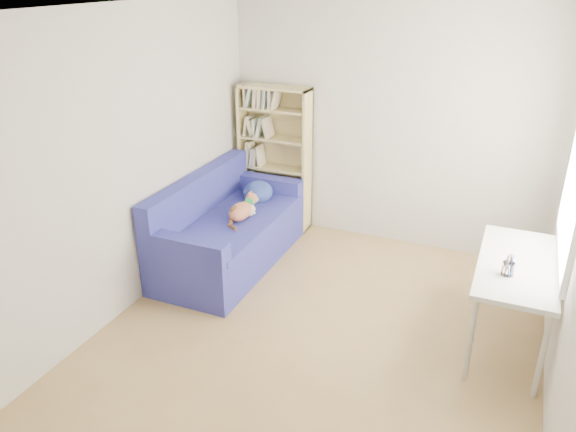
% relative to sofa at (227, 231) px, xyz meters
% --- Properties ---
extents(ground, '(4.00, 4.00, 0.00)m').
position_rel_sofa_xyz_m(ground, '(1.33, -0.81, -0.34)').
color(ground, '#9B7946').
rests_on(ground, ground).
extents(room_shell, '(3.54, 4.04, 2.62)m').
position_rel_sofa_xyz_m(room_shell, '(1.43, -0.78, 1.29)').
color(room_shell, silver).
rests_on(room_shell, ground).
extents(sofa, '(0.90, 1.87, 0.92)m').
position_rel_sofa_xyz_m(sofa, '(0.00, 0.00, 0.00)').
color(sofa, navy).
rests_on(sofa, ground).
extents(bookshelf, '(0.83, 0.26, 1.65)m').
position_rel_sofa_xyz_m(bookshelf, '(0.08, 1.04, 0.42)').
color(bookshelf, tan).
rests_on(bookshelf, ground).
extents(desk, '(0.58, 1.27, 0.75)m').
position_rel_sofa_xyz_m(desk, '(2.77, -0.36, 0.34)').
color(desk, white).
rests_on(desk, ground).
extents(pen_cup, '(0.09, 0.09, 0.17)m').
position_rel_sofa_xyz_m(pen_cup, '(2.70, -0.59, 0.47)').
color(pen_cup, white).
rests_on(pen_cup, desk).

